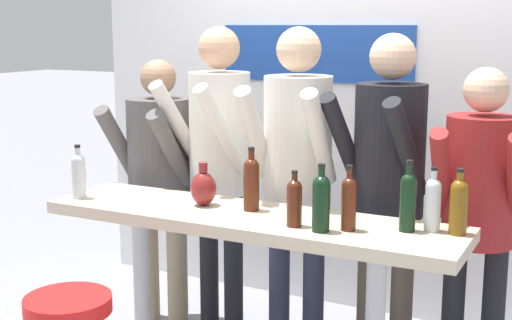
# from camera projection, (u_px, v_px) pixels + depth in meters

# --- Properties ---
(back_wall) EXTENTS (3.67, 0.12, 2.45)m
(back_wall) POSITION_uv_depth(u_px,v_px,m) (348.00, 122.00, 4.59)
(back_wall) COLOR white
(back_wall) RESTS_ON ground_plane
(tasting_table) EXTENTS (2.07, 0.52, 0.95)m
(tasting_table) POSITION_uv_depth(u_px,v_px,m) (249.00, 248.00, 3.45)
(tasting_table) COLOR beige
(tasting_table) RESTS_ON ground_plane
(person_far_left) EXTENTS (0.48, 0.55, 1.64)m
(person_far_left) POSITION_uv_depth(u_px,v_px,m) (159.00, 165.00, 4.31)
(person_far_left) COLOR gray
(person_far_left) RESTS_ON ground_plane
(person_left) EXTENTS (0.49, 0.62, 1.84)m
(person_left) POSITION_uv_depth(u_px,v_px,m) (219.00, 147.00, 4.11)
(person_left) COLOR black
(person_left) RESTS_ON ground_plane
(person_center_left) EXTENTS (0.46, 0.59, 1.84)m
(person_center_left) POSITION_uv_depth(u_px,v_px,m) (297.00, 157.00, 3.82)
(person_center_left) COLOR #23283D
(person_center_left) RESTS_ON ground_plane
(person_center) EXTENTS (0.50, 0.62, 1.80)m
(person_center) POSITION_uv_depth(u_px,v_px,m) (388.00, 167.00, 3.67)
(person_center) COLOR #473D33
(person_center) RESTS_ON ground_plane
(person_center_right) EXTENTS (0.45, 0.54, 1.65)m
(person_center_right) POSITION_uv_depth(u_px,v_px,m) (479.00, 198.00, 3.44)
(person_center_right) COLOR black
(person_center_right) RESTS_ON ground_plane
(wine_bottle_0) EXTENTS (0.08, 0.08, 0.29)m
(wine_bottle_0) POSITION_uv_depth(u_px,v_px,m) (459.00, 204.00, 3.06)
(wine_bottle_0) COLOR brown
(wine_bottle_0) RESTS_ON tasting_table
(wine_bottle_1) EXTENTS (0.08, 0.08, 0.30)m
(wine_bottle_1) POSITION_uv_depth(u_px,v_px,m) (321.00, 200.00, 3.10)
(wine_bottle_1) COLOR black
(wine_bottle_1) RESTS_ON tasting_table
(wine_bottle_2) EXTENTS (0.07, 0.07, 0.26)m
(wine_bottle_2) POSITION_uv_depth(u_px,v_px,m) (294.00, 200.00, 3.19)
(wine_bottle_2) COLOR #4C1E0F
(wine_bottle_2) RESTS_ON tasting_table
(wine_bottle_3) EXTENTS (0.07, 0.07, 0.29)m
(wine_bottle_3) POSITION_uv_depth(u_px,v_px,m) (433.00, 202.00, 3.11)
(wine_bottle_3) COLOR #B7BCC1
(wine_bottle_3) RESTS_ON tasting_table
(wine_bottle_4) EXTENTS (0.07, 0.07, 0.32)m
(wine_bottle_4) POSITION_uv_depth(u_px,v_px,m) (408.00, 199.00, 3.11)
(wine_bottle_4) COLOR black
(wine_bottle_4) RESTS_ON tasting_table
(wine_bottle_5) EXTENTS (0.07, 0.07, 0.28)m
(wine_bottle_5) POSITION_uv_depth(u_px,v_px,m) (79.00, 173.00, 3.71)
(wine_bottle_5) COLOR #B7BCC1
(wine_bottle_5) RESTS_ON tasting_table
(wine_bottle_6) EXTENTS (0.07, 0.07, 0.29)m
(wine_bottle_6) POSITION_uv_depth(u_px,v_px,m) (349.00, 201.00, 3.12)
(wine_bottle_6) COLOR #4C1E0F
(wine_bottle_6) RESTS_ON tasting_table
(wine_bottle_7) EXTENTS (0.08, 0.08, 0.31)m
(wine_bottle_7) POSITION_uv_depth(u_px,v_px,m) (251.00, 181.00, 3.46)
(wine_bottle_7) COLOR #4C1E0F
(wine_bottle_7) RESTS_ON tasting_table
(decorative_vase) EXTENTS (0.13, 0.13, 0.22)m
(decorative_vase) POSITION_uv_depth(u_px,v_px,m) (203.00, 188.00, 3.57)
(decorative_vase) COLOR maroon
(decorative_vase) RESTS_ON tasting_table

